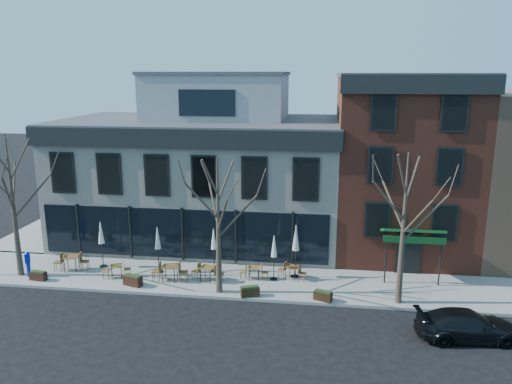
# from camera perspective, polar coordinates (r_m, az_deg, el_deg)

# --- Properties ---
(ground) EXTENTS (120.00, 120.00, 0.00)m
(ground) POSITION_cam_1_polar(r_m,az_deg,el_deg) (30.61, -8.24, -8.10)
(ground) COLOR black
(ground) RESTS_ON ground
(sidewalk_front) EXTENTS (33.50, 4.70, 0.15)m
(sidewalk_front) POSITION_cam_1_polar(r_m,az_deg,el_deg) (27.93, -2.95, -9.98)
(sidewalk_front) COLOR gray
(sidewalk_front) RESTS_ON ground
(sidewalk_side) EXTENTS (4.50, 12.00, 0.15)m
(sidewalk_side) POSITION_cam_1_polar(r_m,az_deg,el_deg) (40.10, -21.53, -3.58)
(sidewalk_side) COLOR gray
(sidewalk_side) RESTS_ON ground
(corner_building) EXTENTS (18.39, 10.39, 11.10)m
(corner_building) POSITION_cam_1_polar(r_m,az_deg,el_deg) (33.98, -6.07, 2.44)
(corner_building) COLOR silver
(corner_building) RESTS_ON ground
(red_brick_building) EXTENTS (8.20, 11.78, 11.18)m
(red_brick_building) POSITION_cam_1_polar(r_m,az_deg,el_deg) (33.13, 16.16, 3.30)
(red_brick_building) COLOR brown
(red_brick_building) RESTS_ON ground
(tree_corner) EXTENTS (3.93, 3.98, 7.92)m
(tree_corner) POSITION_cam_1_polar(r_m,az_deg,el_deg) (30.08, -26.01, -1.25)
(tree_corner) COLOR #382B21
(tree_corner) RESTS_ON sidewalk_front
(tree_mid) EXTENTS (3.50, 3.55, 7.04)m
(tree_mid) POSITION_cam_1_polar(r_m,az_deg,el_deg) (25.07, -4.33, -3.71)
(tree_mid) COLOR #382B21
(tree_mid) RESTS_ON sidewalk_front
(tree_right) EXTENTS (3.72, 3.77, 7.48)m
(tree_right) POSITION_cam_1_polar(r_m,az_deg,el_deg) (24.79, 16.51, -3.89)
(tree_right) COLOR #382B21
(tree_right) RESTS_ON sidewalk_front
(parked_sedan) EXTENTS (4.54, 2.23, 1.27)m
(parked_sedan) POSITION_cam_1_polar(r_m,az_deg,el_deg) (23.93, 23.04, -13.84)
(parked_sedan) COLOR black
(parked_sedan) RESTS_ON ground
(call_box) EXTENTS (0.30, 0.29, 1.48)m
(call_box) POSITION_cam_1_polar(r_m,az_deg,el_deg) (30.59, -24.62, -7.39)
(call_box) COLOR #0D1BB0
(call_box) RESTS_ON sidewalk_front
(cafe_set_0) EXTENTS (2.03, 0.94, 1.04)m
(cafe_set_0) POSITION_cam_1_polar(r_m,az_deg,el_deg) (30.64, -20.34, -7.44)
(cafe_set_0) COLOR brown
(cafe_set_0) RESTS_ON sidewalk_front
(cafe_set_1) EXTENTS (1.60, 0.99, 0.83)m
(cafe_set_1) POSITION_cam_1_polar(r_m,az_deg,el_deg) (28.94, -15.66, -8.55)
(cafe_set_1) COLOR brown
(cafe_set_1) RESTS_ON sidewalk_front
(cafe_set_2) EXTENTS (2.01, 0.85, 1.05)m
(cafe_set_2) POSITION_cam_1_polar(r_m,az_deg,el_deg) (27.79, -9.82, -8.92)
(cafe_set_2) COLOR brown
(cafe_set_2) RESTS_ON sidewalk_front
(cafe_set_3) EXTENTS (1.90, 0.88, 0.98)m
(cafe_set_3) POSITION_cam_1_polar(r_m,az_deg,el_deg) (27.51, -5.56, -9.10)
(cafe_set_3) COLOR brown
(cafe_set_3) RESTS_ON sidewalk_front
(cafe_set_4) EXTENTS (1.61, 0.67, 0.84)m
(cafe_set_4) POSITION_cam_1_polar(r_m,az_deg,el_deg) (27.65, -0.23, -9.07)
(cafe_set_4) COLOR brown
(cafe_set_4) RESTS_ON sidewalk_front
(cafe_set_5) EXTENTS (1.66, 0.99, 0.86)m
(cafe_set_5) POSITION_cam_1_polar(r_m,az_deg,el_deg) (27.76, 4.16, -8.99)
(cafe_set_5) COLOR brown
(cafe_set_5) RESTS_ON sidewalk_front
(umbrella_0) EXTENTS (0.44, 0.44, 2.74)m
(umbrella_0) POSITION_cam_1_polar(r_m,az_deg,el_deg) (30.14, -17.29, -4.73)
(umbrella_0) COLOR black
(umbrella_0) RESTS_ON sidewalk_front
(umbrella_1) EXTENTS (0.43, 0.43, 2.67)m
(umbrella_1) POSITION_cam_1_polar(r_m,az_deg,el_deg) (28.59, -11.18, -5.46)
(umbrella_1) COLOR black
(umbrella_1) RESTS_ON sidewalk_front
(umbrella_2) EXTENTS (0.40, 0.40, 2.53)m
(umbrella_2) POSITION_cam_1_polar(r_m,az_deg,el_deg) (28.32, -4.86, -5.64)
(umbrella_2) COLOR black
(umbrella_2) RESTS_ON sidewalk_front
(umbrella_3) EXTENTS (0.40, 0.40, 2.52)m
(umbrella_3) POSITION_cam_1_polar(r_m,az_deg,el_deg) (27.10, 2.07, -6.50)
(umbrella_3) COLOR black
(umbrella_3) RESTS_ON sidewalk_front
(umbrella_4) EXTENTS (0.48, 0.48, 3.00)m
(umbrella_4) POSITION_cam_1_polar(r_m,az_deg,el_deg) (27.37, 4.57, -5.58)
(umbrella_4) COLOR black
(umbrella_4) RESTS_ON sidewalk_front
(planter_0) EXTENTS (0.95, 0.47, 0.51)m
(planter_0) POSITION_cam_1_polar(r_m,az_deg,el_deg) (30.04, -23.63, -8.74)
(planter_0) COLOR black
(planter_0) RESTS_ON sidewalk_front
(planter_1) EXTENTS (1.11, 0.71, 0.58)m
(planter_1) POSITION_cam_1_polar(r_m,az_deg,el_deg) (27.71, -13.90, -9.77)
(planter_1) COLOR black
(planter_1) RESTS_ON sidewalk_front
(planter_2) EXTENTS (1.02, 0.67, 0.53)m
(planter_2) POSITION_cam_1_polar(r_m,az_deg,el_deg) (25.73, -0.70, -11.26)
(planter_2) COLOR #302110
(planter_2) RESTS_ON sidewalk_front
(planter_3) EXTENTS (0.97, 0.67, 0.51)m
(planter_3) POSITION_cam_1_polar(r_m,az_deg,el_deg) (25.51, 7.66, -11.66)
(planter_3) COLOR black
(planter_3) RESTS_ON sidewalk_front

